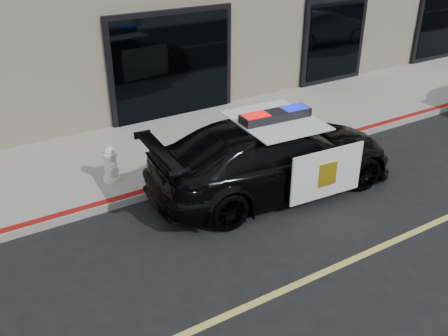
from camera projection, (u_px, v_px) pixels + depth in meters
ground at (405, 236)px, 8.66m from camera, size 120.00×120.00×0.00m
sidewalk_n at (241, 130)px, 12.59m from camera, size 60.00×3.50×0.15m
police_car at (274, 155)px, 9.81m from camera, size 2.77×5.37×1.67m
fire_hydrant at (110, 164)px, 9.96m from camera, size 0.35×0.48×0.77m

